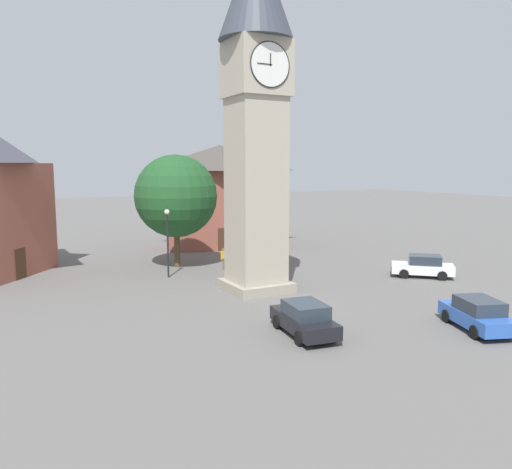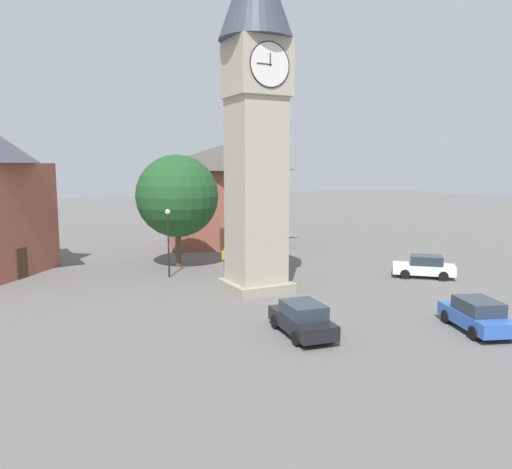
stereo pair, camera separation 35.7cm
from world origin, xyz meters
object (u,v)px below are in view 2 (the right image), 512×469
Objects in this scene: tree at (177,196)px; building_shop_left at (222,195)px; car_blue_kerb at (476,315)px; lamp_post at (168,232)px; car_silver_kerb at (302,319)px; clock_tower at (256,85)px; pedestrian at (225,256)px; car_red_corner at (424,267)px.

building_shop_left is (-6.88, -7.30, -0.52)m from tree.
car_blue_kerb is 20.01m from lamp_post.
car_silver_kerb is 0.51× the size of tree.
pedestrian is (-0.90, -6.67, -11.30)m from clock_tower.
car_red_corner is 17.72m from lamp_post.
lamp_post is at bearing 7.41° from pedestrian.
car_silver_kerb is at bearing 76.54° from clock_tower.
car_red_corner is at bearing 110.05° from building_shop_left.
car_silver_kerb is at bearing 24.02° from car_red_corner.
car_silver_kerb is 15.29m from pedestrian.
clock_tower is 4.73× the size of car_blue_kerb.
lamp_post is at bearing 50.51° from building_shop_left.
tree is (7.29, -20.90, 4.61)m from car_blue_kerb.
clock_tower is 11.55m from lamp_post.
lamp_post reaches higher than car_blue_kerb.
car_blue_kerb is 28.50m from building_shop_left.
lamp_post is at bearing -59.52° from clock_tower.
car_blue_kerb is 0.53× the size of tree.
clock_tower is 11.76m from tree.
car_silver_kerb is 0.92× the size of lamp_post.
car_blue_kerb is 2.64× the size of pedestrian.
car_blue_kerb is at bearing 109.22° from tree.
car_red_corner is 14.12m from pedestrian.
tree is at bearing -119.07° from lamp_post.
clock_tower reaches higher than car_silver_kerb.
building_shop_left is (-5.09, -16.62, -7.46)m from clock_tower.
car_silver_kerb is (7.50, -3.24, 0.00)m from car_blue_kerb.
pedestrian is 5.01m from lamp_post.
clock_tower is 2.49× the size of tree.
tree is at bearing -44.61° from pedestrian.
car_silver_kerb is 26.26m from building_shop_left.
pedestrian is (-2.89, -15.01, 0.25)m from car_silver_kerb.
car_red_corner is at bearing -124.24° from car_blue_kerb.
car_blue_kerb is 11.43m from car_red_corner.
tree is 4.30m from lamp_post.
pedestrian is at bearing -75.85° from car_blue_kerb.
tree is at bearing -79.15° from clock_tower.
clock_tower is 17.26m from car_blue_kerb.
building_shop_left reaches higher than tree.
car_red_corner is at bearing 141.42° from pedestrian.
pedestrian is 0.20× the size of tree.
building_shop_left is (-4.19, -9.95, 3.85)m from pedestrian.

